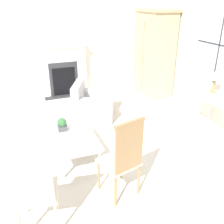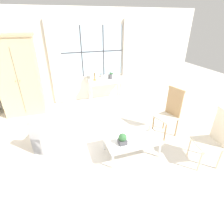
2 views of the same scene
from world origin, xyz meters
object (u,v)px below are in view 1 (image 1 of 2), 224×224
at_px(table_lamp, 216,76).
at_px(pillar_candle, 86,145).
at_px(coffee_table, 73,138).
at_px(armchair_upholstered, 93,105).
at_px(fireplace, 62,67).
at_px(accent_chair_wooden, 35,188).
at_px(potted_plant_small, 62,124).
at_px(armoire, 154,54).
at_px(side_chair_wooden, 124,156).

bearing_deg(table_lamp, pillar_candle, -79.26).
bearing_deg(coffee_table, pillar_candle, 11.59).
distance_m(armchair_upholstered, coffee_table, 1.57).
relative_size(table_lamp, coffee_table, 0.40).
distance_m(fireplace, armchair_upholstered, 1.68).
distance_m(table_lamp, armchair_upholstered, 2.56).
relative_size(fireplace, accent_chair_wooden, 2.11).
xyz_separation_m(table_lamp, potted_plant_small, (-0.18, -2.92, -0.57)).
xyz_separation_m(armoire, armchair_upholstered, (0.83, -1.95, -0.83)).
xyz_separation_m(armchair_upholstered, potted_plant_small, (1.13, -0.88, 0.25)).
bearing_deg(coffee_table, fireplace, 171.57).
distance_m(armoire, potted_plant_small, 3.49).
relative_size(armchair_upholstered, potted_plant_small, 5.04).
bearing_deg(pillar_candle, potted_plant_small, -163.02).
distance_m(accent_chair_wooden, potted_plant_small, 1.65).
xyz_separation_m(fireplace, coffee_table, (2.94, -0.44, -0.43)).
xyz_separation_m(armoire, side_chair_wooden, (3.34, -2.32, -0.45)).
relative_size(side_chair_wooden, pillar_candle, 7.65).
xyz_separation_m(coffee_table, pillar_candle, (0.45, 0.09, 0.11)).
distance_m(table_lamp, side_chair_wooden, 2.72).
relative_size(side_chair_wooden, potted_plant_small, 5.21).
height_order(side_chair_wooden, potted_plant_small, side_chair_wooden).
xyz_separation_m(armoire, pillar_candle, (2.66, -2.62, -0.63)).
bearing_deg(coffee_table, armoire, 129.22).
bearing_deg(accent_chair_wooden, armoire, 135.85).
bearing_deg(pillar_candle, side_chair_wooden, 23.66).
distance_m(side_chair_wooden, accent_chair_wooden, 1.10).
bearing_deg(pillar_candle, table_lamp, 100.74).
relative_size(armoire, potted_plant_small, 9.82).
bearing_deg(table_lamp, fireplace, -140.61).
height_order(accent_chair_wooden, potted_plant_small, accent_chair_wooden).
bearing_deg(armoire, side_chair_wooden, -34.78).
relative_size(armoire, coffee_table, 2.00).
bearing_deg(potted_plant_small, table_lamp, 86.49).
bearing_deg(accent_chair_wooden, table_lamp, 111.33).
bearing_deg(side_chair_wooden, fireplace, 179.35).
relative_size(coffee_table, potted_plant_small, 4.92).
xyz_separation_m(potted_plant_small, pillar_candle, (0.69, 0.21, -0.04)).
bearing_deg(pillar_candle, armchair_upholstered, 159.96).
relative_size(fireplace, table_lamp, 5.34).
relative_size(potted_plant_small, pillar_candle, 1.47).
xyz_separation_m(side_chair_wooden, pillar_candle, (-0.68, -0.30, -0.17)).
relative_size(accent_chair_wooden, coffee_table, 1.02).
xyz_separation_m(armoire, coffee_table, (2.21, -2.71, -0.73)).
bearing_deg(potted_plant_small, pillar_candle, 16.98).
xyz_separation_m(fireplace, table_lamp, (2.88, 2.36, 0.29)).
distance_m(armoire, coffee_table, 3.57).
relative_size(armchair_upholstered, pillar_candle, 7.39).
height_order(fireplace, accent_chair_wooden, fireplace).
bearing_deg(potted_plant_small, accent_chair_wooden, -20.51).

